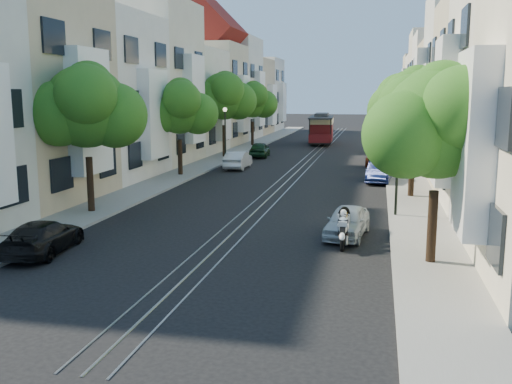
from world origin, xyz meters
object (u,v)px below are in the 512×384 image
Objects in this scene: tree_e_c at (406,105)px; parked_car_e_far at (380,158)px; sportbike_rider at (343,226)px; cable_car at (322,127)px; tree_w_a at (87,108)px; lamp_east at (398,153)px; tree_e_d at (401,99)px; parked_car_e_mid at (380,172)px; tree_w_b at (180,109)px; parked_car_w_far at (260,150)px; lamp_west at (225,126)px; tree_e_a at (440,126)px; tree_w_c at (224,97)px; parked_car_e_near at (347,221)px; tree_e_b at (416,106)px; parked_car_w_near at (43,237)px; parked_car_w_mid at (238,160)px; tree_w_d at (253,101)px.

tree_e_c is 4.77m from parked_car_e_far.
sportbike_rider reaches higher than parked_car_e_far.
parked_car_e_far is at bearing -74.20° from cable_car.
lamp_east is at bearing 8.57° from tree_w_a.
tree_e_d reaches higher than parked_car_e_mid.
tree_w_b is (-0.00, 12.00, -0.34)m from tree_w_a.
lamp_west is at bearing 61.02° from parked_car_w_far.
tree_e_a is 0.96× the size of tree_e_c.
tree_e_c reaches higher than lamp_west.
tree_w_a reaches higher than lamp_west.
tree_w_c reaches higher than lamp_west.
tree_e_d is 31.29m from parked_car_e_near.
tree_e_b reaches higher than tree_w_b.
tree_e_a is at bearing -19.15° from tree_w_a.
tree_w_a is 12.00m from tree_w_b.
parked_car_w_near is at bearing -110.01° from tree_e_d.
tree_w_b is at bearing 90.00° from tree_w_a.
tree_w_c is at bearing 18.76° from parked_car_w_far.
parked_car_w_mid is at bearing 123.10° from parked_car_e_near.
tree_w_c is 27.77m from parked_car_e_near.
parked_car_e_near is 20.34m from parked_car_w_mid.
tree_e_a is 1.60× the size of parked_car_w_near.
lamp_east is (-0.96, 7.02, -1.55)m from tree_e_a.
lamp_east is 1.07× the size of parked_car_e_mid.
parked_car_e_far is at bearing -100.43° from tree_e_d.
tree_w_a is 1.71× the size of parked_car_w_near.
tree_w_d reaches higher than parked_car_e_near.
parked_car_e_mid is (-0.70, 10.18, -2.20)m from lamp_east.
parked_car_w_mid is (-11.66, 21.47, -3.76)m from tree_e_a.
parked_car_e_near is at bearing -162.52° from parked_car_w_near.
sportbike_rider is 0.41× the size of parked_car_e_far.
tree_e_a and tree_w_b have the same top height.
parked_car_e_far is at bearing 92.23° from lamp_east.
tree_e_a is at bearing -79.93° from parked_car_e_mid.
tree_w_a reaches higher than parked_car_e_far.
parked_car_e_mid is (12.74, 0.20, -3.76)m from tree_w_b.
cable_car is 2.29× the size of parked_car_e_near.
parked_car_w_mid is at bearing -61.86° from lamp_west.
tree_w_c reaches higher than parked_car_w_near.
tree_e_a is 1.47× the size of parked_car_e_far.
lamp_west is (-13.56, 2.02, -1.75)m from tree_e_c.
tree_w_d is 14.11m from lamp_west.
parked_car_e_mid is (11.90, -7.82, -2.20)m from lamp_west.
tree_w_b is (-14.40, -17.00, -0.47)m from tree_e_d.
sportbike_rider is (11.48, -3.43, -3.96)m from tree_w_a.
cable_car is 40.17m from parked_car_e_near.
cable_car is at bearing 100.71° from lamp_east.
parked_car_e_far is (12.74, -14.02, -4.01)m from tree_w_d.
tree_w_b is 13.28m from parked_car_e_mid.
tree_e_c is 1.57× the size of lamp_west.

